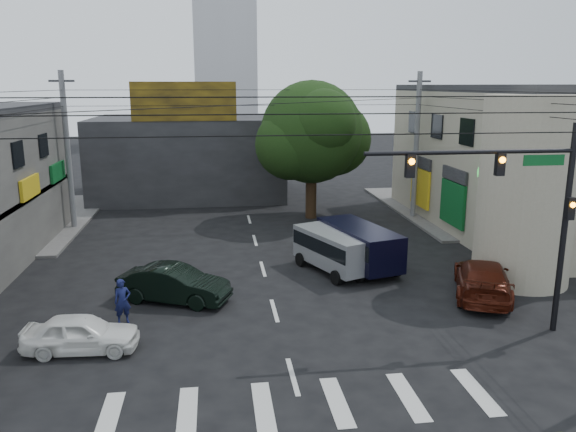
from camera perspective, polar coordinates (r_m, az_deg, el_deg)
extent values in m
plane|color=black|center=(19.84, -0.75, -11.81)|extent=(160.00, 160.00, 0.00)
cube|color=#514F4C|center=(41.94, 21.29, 0.84)|extent=(16.00, 16.00, 0.15)
cube|color=gray|center=(37.09, 25.46, 5.12)|extent=(14.00, 18.00, 8.00)
cylinder|color=gray|center=(25.86, 23.07, 2.37)|extent=(4.00, 4.00, 8.00)
cube|color=#232326|center=(44.23, -10.00, 5.99)|extent=(14.00, 10.00, 6.00)
cube|color=olive|center=(39.02, -10.53, 11.37)|extent=(7.00, 0.30, 2.60)
cylinder|color=black|center=(35.93, 2.36, 3.26)|extent=(0.70, 0.70, 4.40)
sphere|color=black|center=(35.51, 2.41, 8.51)|extent=(6.40, 6.40, 6.40)
cylinder|color=black|center=(21.02, 26.25, -1.35)|extent=(0.20, 0.20, 7.20)
cylinder|color=black|center=(18.82, 18.13, 6.19)|extent=(7.00, 0.14, 0.14)
cube|color=black|center=(19.32, 20.74, 4.96)|extent=(0.28, 0.22, 0.75)
cube|color=black|center=(18.10, 12.30, 5.00)|extent=(0.28, 0.22, 0.75)
sphere|color=orange|center=(19.18, 20.97, 5.33)|extent=(0.20, 0.20, 0.20)
sphere|color=orange|center=(17.95, 12.47, 5.41)|extent=(0.20, 0.20, 0.20)
cube|color=#0B5120|center=(20.06, 24.56, 5.18)|extent=(1.40, 0.06, 0.35)
cylinder|color=#59595B|center=(35.09, -21.46, 6.08)|extent=(0.32, 0.32, 9.20)
cylinder|color=#59595B|center=(36.33, 12.90, 6.87)|extent=(0.32, 0.32, 9.20)
imported|color=black|center=(22.72, -11.49, -6.80)|extent=(4.64, 5.47, 1.45)
imported|color=white|center=(19.51, -20.27, -11.13)|extent=(1.88, 3.80, 1.24)
imported|color=#401309|center=(24.17, 19.13, -6.00)|extent=(5.69, 6.60, 1.49)
imported|color=#131844|center=(21.15, -16.46, -8.31)|extent=(0.88, 0.82, 1.65)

